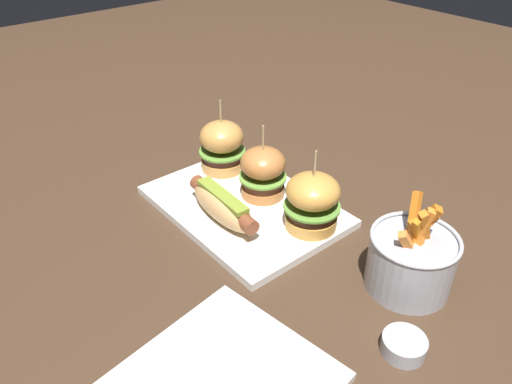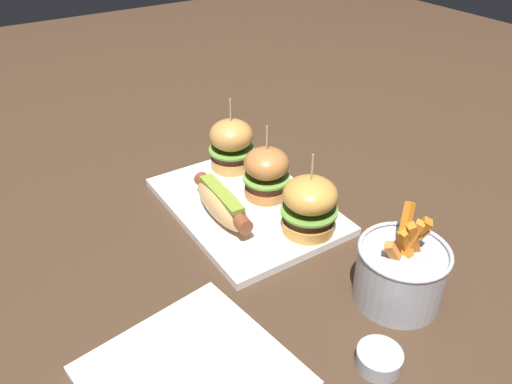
{
  "view_description": "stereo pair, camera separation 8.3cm",
  "coord_description": "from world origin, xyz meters",
  "px_view_note": "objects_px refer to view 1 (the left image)",
  "views": [
    {
      "loc": [
        0.57,
        -0.44,
        0.51
      ],
      "look_at": [
        0.03,
        0.0,
        0.05
      ],
      "focal_mm": 34.87,
      "sensor_mm": 36.0,
      "label": 1
    },
    {
      "loc": [
        0.62,
        -0.38,
        0.51
      ],
      "look_at": [
        0.03,
        0.0,
        0.05
      ],
      "focal_mm": 34.87,
      "sensor_mm": 36.0,
      "label": 2
    }
  ],
  "objects_px": {
    "platter_main": "(244,206)",
    "slider_left": "(222,146)",
    "slider_right": "(312,201)",
    "side_plate": "(225,382)",
    "slider_center": "(262,171)",
    "sauce_ramekin": "(404,345)",
    "hot_dog": "(223,205)",
    "fries_bucket": "(411,260)"
  },
  "relations": [
    {
      "from": "platter_main",
      "to": "slider_left",
      "type": "bearing_deg",
      "value": 160.32
    },
    {
      "from": "slider_right",
      "to": "side_plate",
      "type": "bearing_deg",
      "value": -63.12
    },
    {
      "from": "slider_right",
      "to": "slider_center",
      "type": "bearing_deg",
      "value": -179.86
    },
    {
      "from": "sauce_ramekin",
      "to": "side_plate",
      "type": "distance_m",
      "value": 0.23
    },
    {
      "from": "hot_dog",
      "to": "sauce_ramekin",
      "type": "bearing_deg",
      "value": 2.51
    },
    {
      "from": "slider_left",
      "to": "side_plate",
      "type": "distance_m",
      "value": 0.48
    },
    {
      "from": "slider_left",
      "to": "side_plate",
      "type": "bearing_deg",
      "value": -36.28
    },
    {
      "from": "slider_right",
      "to": "sauce_ramekin",
      "type": "distance_m",
      "value": 0.27
    },
    {
      "from": "slider_left",
      "to": "slider_right",
      "type": "height_order",
      "value": "slider_left"
    },
    {
      "from": "sauce_ramekin",
      "to": "platter_main",
      "type": "bearing_deg",
      "value": 173.99
    },
    {
      "from": "platter_main",
      "to": "hot_dog",
      "type": "height_order",
      "value": "hot_dog"
    },
    {
      "from": "side_plate",
      "to": "slider_right",
      "type": "bearing_deg",
      "value": 116.88
    },
    {
      "from": "slider_center",
      "to": "slider_right",
      "type": "xyz_separation_m",
      "value": [
        0.12,
        0.0,
        0.0
      ]
    },
    {
      "from": "slider_center",
      "to": "platter_main",
      "type": "bearing_deg",
      "value": -86.78
    },
    {
      "from": "slider_left",
      "to": "slider_right",
      "type": "distance_m",
      "value": 0.24
    },
    {
      "from": "platter_main",
      "to": "slider_right",
      "type": "height_order",
      "value": "slider_right"
    },
    {
      "from": "slider_center",
      "to": "slider_right",
      "type": "relative_size",
      "value": 0.98
    },
    {
      "from": "platter_main",
      "to": "fries_bucket",
      "type": "height_order",
      "value": "fries_bucket"
    },
    {
      "from": "fries_bucket",
      "to": "hot_dog",
      "type": "bearing_deg",
      "value": -157.57
    },
    {
      "from": "slider_left",
      "to": "sauce_ramekin",
      "type": "height_order",
      "value": "slider_left"
    },
    {
      "from": "platter_main",
      "to": "slider_center",
      "type": "relative_size",
      "value": 2.44
    },
    {
      "from": "platter_main",
      "to": "side_plate",
      "type": "xyz_separation_m",
      "value": [
        0.27,
        -0.24,
        -0.0
      ]
    },
    {
      "from": "platter_main",
      "to": "sauce_ramekin",
      "type": "relative_size",
      "value": 5.94
    },
    {
      "from": "platter_main",
      "to": "sauce_ramekin",
      "type": "distance_m",
      "value": 0.37
    },
    {
      "from": "hot_dog",
      "to": "slider_left",
      "type": "xyz_separation_m",
      "value": [
        -0.13,
        0.1,
        0.02
      ]
    },
    {
      "from": "slider_right",
      "to": "slider_left",
      "type": "bearing_deg",
      "value": -179.76
    },
    {
      "from": "slider_center",
      "to": "hot_dog",
      "type": "bearing_deg",
      "value": -81.35
    },
    {
      "from": "slider_center",
      "to": "fries_bucket",
      "type": "distance_m",
      "value": 0.3
    },
    {
      "from": "fries_bucket",
      "to": "slider_right",
      "type": "bearing_deg",
      "value": -173.59
    },
    {
      "from": "hot_dog",
      "to": "slider_left",
      "type": "relative_size",
      "value": 1.19
    },
    {
      "from": "slider_center",
      "to": "fries_bucket",
      "type": "xyz_separation_m",
      "value": [
        0.3,
        0.02,
        -0.01
      ]
    },
    {
      "from": "hot_dog",
      "to": "side_plate",
      "type": "xyz_separation_m",
      "value": [
        0.25,
        -0.19,
        -0.03
      ]
    },
    {
      "from": "hot_dog",
      "to": "slider_left",
      "type": "distance_m",
      "value": 0.17
    },
    {
      "from": "slider_left",
      "to": "hot_dog",
      "type": "bearing_deg",
      "value": -36.38
    },
    {
      "from": "fries_bucket",
      "to": "platter_main",
      "type": "bearing_deg",
      "value": -167.96
    },
    {
      "from": "slider_right",
      "to": "sauce_ramekin",
      "type": "relative_size",
      "value": 2.49
    },
    {
      "from": "slider_center",
      "to": "side_plate",
      "type": "bearing_deg",
      "value": -46.61
    },
    {
      "from": "slider_left",
      "to": "sauce_ramekin",
      "type": "distance_m",
      "value": 0.5
    },
    {
      "from": "hot_dog",
      "to": "fries_bucket",
      "type": "bearing_deg",
      "value": 22.43
    },
    {
      "from": "slider_left",
      "to": "fries_bucket",
      "type": "height_order",
      "value": "slider_left"
    },
    {
      "from": "slider_left",
      "to": "slider_center",
      "type": "distance_m",
      "value": 0.12
    },
    {
      "from": "hot_dog",
      "to": "sauce_ramekin",
      "type": "distance_m",
      "value": 0.36
    }
  ]
}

